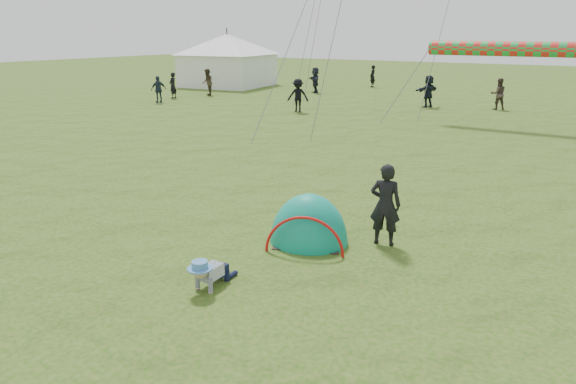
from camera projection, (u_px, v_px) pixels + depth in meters
The scene contains 14 objects.
ground at pixel (243, 318), 7.60m from camera, with size 140.00×140.00×0.00m, color #224E0D.
crawling_toddler at pixel (209, 272), 8.45m from camera, with size 0.52×0.75×0.57m, color black, non-canonical shape.
popup_tent at pixel (309, 242), 10.36m from camera, with size 1.57×1.30×2.04m, color #008487.
standing_adult at pixel (385, 205), 10.05m from camera, with size 0.60×0.40×1.65m, color black.
event_marquee at pixel (228, 58), 39.98m from camera, with size 6.16×6.16×4.24m, color white, non-canonical shape.
crowd_person_0 at pixel (173, 85), 32.80m from camera, with size 0.59×0.39×1.63m, color black.
crowd_person_1 at pixel (207, 82), 34.20m from camera, with size 0.85×0.66×1.75m, color #3D3224.
crowd_person_2 at pixel (159, 89), 30.69m from camera, with size 0.92×0.38×1.58m, color #243040.
crowd_person_3 at pixel (298, 96), 27.11m from camera, with size 1.12×0.64×1.73m, color black.
crowd_person_5 at pixel (315, 80), 35.76m from camera, with size 1.62×0.52×1.75m, color #1C202C.
crowd_person_11 at pixel (428, 91), 28.82m from camera, with size 1.65×0.53×1.78m, color black.
crowd_person_12 at pixel (372, 76), 39.49m from camera, with size 0.60×0.40×1.65m, color black.
crowd_person_13 at pixel (498, 94), 27.99m from camera, with size 0.82×0.64×1.69m, color #43342F.
rainbow_tube_kite at pixel (503, 49), 22.35m from camera, with size 0.64×0.64×6.44m, color red.
Camera 1 is at (4.07, -5.36, 4.05)m, focal length 32.00 mm.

